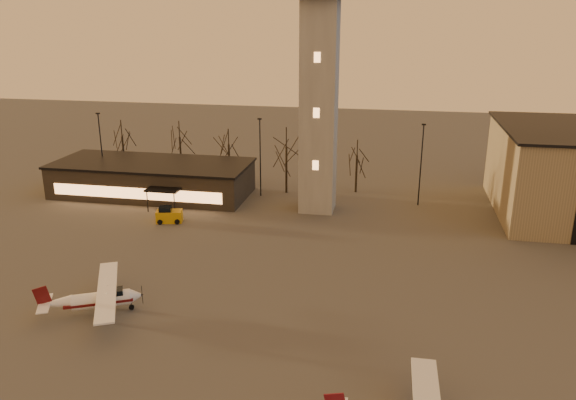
{
  "coord_description": "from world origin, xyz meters",
  "views": [
    {
      "loc": [
        8.89,
        -33.67,
        22.03
      ],
      "look_at": [
        -0.27,
        13.0,
        6.57
      ],
      "focal_mm": 35.0,
      "sensor_mm": 36.0,
      "label": 1
    }
  ],
  "objects_px": {
    "control_tower": "(320,71)",
    "cessna_rear": "(103,302)",
    "terminal": "(153,178)",
    "service_cart": "(169,216)"
  },
  "relations": [
    {
      "from": "control_tower",
      "to": "cessna_rear",
      "type": "height_order",
      "value": "control_tower"
    },
    {
      "from": "terminal",
      "to": "cessna_rear",
      "type": "height_order",
      "value": "terminal"
    },
    {
      "from": "terminal",
      "to": "service_cart",
      "type": "relative_size",
      "value": 8.04
    },
    {
      "from": "control_tower",
      "to": "cessna_rear",
      "type": "xyz_separation_m",
      "value": [
        -12.78,
        -28.09,
        -15.34
      ]
    },
    {
      "from": "control_tower",
      "to": "service_cart",
      "type": "relative_size",
      "value": 10.33
    },
    {
      "from": "terminal",
      "to": "service_cart",
      "type": "distance_m",
      "value": 11.51
    },
    {
      "from": "service_cart",
      "to": "control_tower",
      "type": "bearing_deg",
      "value": 11.41
    },
    {
      "from": "terminal",
      "to": "service_cart",
      "type": "bearing_deg",
      "value": -57.46
    },
    {
      "from": "service_cart",
      "to": "cessna_rear",
      "type": "bearing_deg",
      "value": -95.75
    },
    {
      "from": "terminal",
      "to": "control_tower",
      "type": "bearing_deg",
      "value": -5.15
    }
  ]
}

